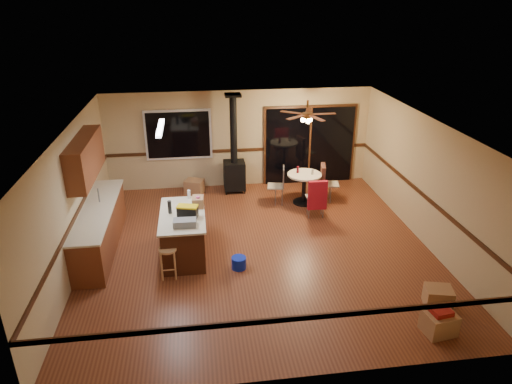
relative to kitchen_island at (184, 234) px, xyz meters
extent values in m
plane|color=brown|center=(1.50, 0.00, -0.45)|extent=(7.00, 7.00, 0.00)
plane|color=silver|center=(1.50, 0.00, 2.15)|extent=(7.00, 7.00, 0.00)
plane|color=tan|center=(1.50, 3.50, 0.85)|extent=(7.00, 0.00, 7.00)
plane|color=tan|center=(1.50, -3.50, 0.85)|extent=(7.00, 0.00, 7.00)
plane|color=tan|center=(-2.00, 0.00, 0.85)|extent=(0.00, 7.00, 7.00)
plane|color=tan|center=(5.00, 0.00, 0.85)|extent=(0.00, 7.00, 7.00)
cube|color=black|center=(-0.10, 3.45, 1.05)|extent=(1.72, 0.10, 1.32)
cube|color=black|center=(3.40, 3.45, 0.60)|extent=(2.52, 0.10, 2.10)
cube|color=brown|center=(-1.70, 0.50, -0.02)|extent=(0.60, 3.00, 0.86)
cube|color=beige|center=(-1.70, 0.50, 0.43)|extent=(0.64, 3.04, 0.04)
cube|color=brown|center=(-1.83, 0.70, 1.45)|extent=(0.35, 2.00, 0.80)
cube|color=#3E1C0F|center=(0.00, 0.00, -0.02)|extent=(0.80, 1.60, 0.86)
cube|color=beige|center=(0.00, 0.00, 0.43)|extent=(0.88, 1.68, 0.04)
cube|color=black|center=(1.30, 3.05, 0.00)|extent=(0.55, 0.50, 0.75)
cylinder|color=black|center=(1.30, 3.05, 1.26)|extent=(0.18, 0.18, 1.77)
cylinder|color=brown|center=(2.95, 2.08, 1.80)|extent=(0.24, 0.24, 0.10)
cylinder|color=brown|center=(2.95, 2.08, 2.07)|extent=(0.05, 0.05, 0.16)
sphere|color=#FFD88C|center=(2.95, 2.08, 1.68)|extent=(0.16, 0.16, 0.16)
cube|color=white|center=(-0.30, 0.30, 2.11)|extent=(0.10, 1.20, 0.04)
cube|color=slate|center=(0.06, -0.52, 0.51)|extent=(0.43, 0.25, 0.13)
cube|color=black|center=(0.11, -0.15, 0.55)|extent=(0.42, 0.29, 0.21)
cube|color=gold|center=(0.11, -0.15, 0.67)|extent=(0.43, 0.30, 0.03)
cube|color=#9C6C45|center=(0.32, 0.30, 0.55)|extent=(0.24, 0.32, 0.20)
cylinder|color=black|center=(-0.23, 0.07, 0.58)|extent=(0.09, 0.09, 0.26)
cylinder|color=#D84C8C|center=(0.32, 0.26, 0.57)|extent=(0.10, 0.10, 0.24)
cylinder|color=white|center=(0.14, 0.71, 0.54)|extent=(0.07, 0.07, 0.19)
cylinder|color=tan|center=(-0.28, -0.79, -0.15)|extent=(0.35, 0.35, 0.61)
cylinder|color=#0C22B3|center=(1.03, -0.68, -0.34)|extent=(0.36, 0.36, 0.23)
cylinder|color=black|center=(2.95, 2.08, -0.43)|extent=(0.53, 0.53, 0.04)
cylinder|color=black|center=(2.95, 2.08, -0.06)|extent=(0.10, 0.10, 0.70)
cylinder|color=beige|center=(2.95, 2.08, 0.31)|extent=(0.85, 0.85, 0.04)
cylinder|color=#590C14|center=(2.80, 2.18, 0.41)|extent=(0.08, 0.08, 0.16)
cylinder|color=beige|center=(3.13, 2.03, 0.40)|extent=(0.06, 0.06, 0.14)
cube|color=tan|center=(2.25, 2.18, 0.00)|extent=(0.47, 0.47, 0.03)
cube|color=slate|center=(2.44, 2.15, 0.25)|extent=(0.11, 0.40, 0.50)
cube|color=tan|center=(3.05, 1.38, 0.00)|extent=(0.41, 0.41, 0.03)
cube|color=slate|center=(3.05, 1.19, 0.25)|extent=(0.40, 0.04, 0.50)
cube|color=maroon|center=(3.05, 1.17, 0.15)|extent=(0.44, 0.11, 0.70)
cube|color=tan|center=(3.65, 2.13, 0.00)|extent=(0.48, 0.48, 0.03)
cube|color=slate|center=(3.46, 2.17, 0.25)|extent=(0.11, 0.40, 0.50)
cube|color=#46231A|center=(3.44, 2.18, 0.15)|extent=(0.19, 0.45, 0.70)
cube|color=#9C6C45|center=(0.24, 3.07, -0.27)|extent=(0.56, 0.51, 0.37)
cube|color=#9C6C45|center=(3.93, -2.90, -0.28)|extent=(0.52, 0.45, 0.35)
cube|color=#9C6C45|center=(4.24, -2.28, -0.28)|extent=(0.51, 0.47, 0.35)
cube|color=maroon|center=(3.93, -2.90, -0.06)|extent=(0.33, 0.28, 0.08)
camera|label=1|loc=(0.35, -8.11, 4.40)|focal=32.00mm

